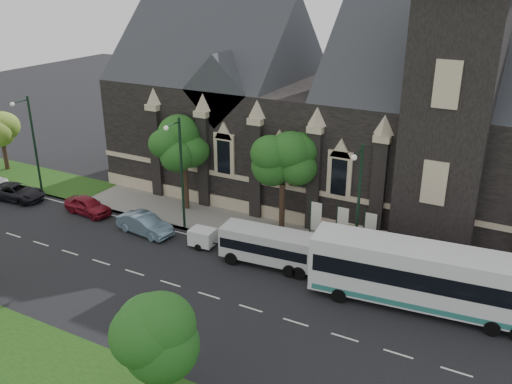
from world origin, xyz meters
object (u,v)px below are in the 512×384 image
Objects in this scene: street_lamp_far at (32,140)px; banner_flag_left at (314,219)px; sedan at (145,224)px; tour_coach at (424,276)px; tree_walk_right at (287,161)px; shuttle_bus at (268,245)px; tree_walk_far at (3,126)px; street_lamp_near at (358,203)px; car_far_red at (88,205)px; banner_flag_right at (368,230)px; car_far_black at (17,192)px; tree_walk_left at (187,145)px; banner_flag_center at (340,225)px; street_lamp_mid at (180,169)px; box_trailer at (203,237)px; tree_park_east at (150,327)px.

banner_flag_left is (26.29, 1.91, -2.73)m from street_lamp_far.
tour_coach is at bearing -83.74° from sedan.
tree_walk_right reaches higher than shuttle_bus.
street_lamp_near is (37.82, -3.08, 0.49)m from tree_walk_far.
tour_coach is 3.12× the size of car_far_red.
sedan is at bearing -166.80° from banner_flag_right.
car_far_red is 0.85× the size of car_far_black.
street_lamp_far is at bearing -175.85° from banner_flag_left.
banner_flag_center is (14.08, -1.70, -3.35)m from tree_walk_left.
street_lamp_mid is at bearing -172.40° from banner_flag_right.
street_lamp_mid is at bearing 180.00° from street_lamp_near.
tree_walk_left is at bearing 116.47° from street_lamp_mid.
tour_coach is at bearing -21.88° from street_lamp_near.
street_lamp_mid reaches higher than box_trailer.
tree_park_east is 23.36m from tree_walk_left.
banner_flag_center is 1.00× the size of banner_flag_right.
car_far_red is at bearing -16.16° from tree_walk_far.
sedan is (-12.48, -3.87, -1.60)m from banner_flag_left.
street_lamp_far reaches higher than sedan.
street_lamp_mid reaches higher than banner_flag_right.
box_trailer is at bearing -48.00° from tree_walk_left.
tour_coach is 35.64m from car_far_black.
tree_park_east is 0.82× the size of tree_walk_left.
street_lamp_mid is at bearing -89.47° from car_far_black.
tree_walk_left reaches higher than tree_walk_far.
tree_walk_left reaches higher than shuttle_bus.
tree_walk_right is at bearing 0.99° from tree_walk_far.
tree_walk_left is 1.13× the size of shuttle_bus.
street_lamp_mid is at bearing -169.50° from banner_flag_left.
banner_flag_right is (0.29, 1.91, -2.73)m from street_lamp_near.
street_lamp_mid reaches higher than banner_flag_left.
car_far_black is (-16.61, -1.97, -4.39)m from street_lamp_mid.
car_far_black reaches higher than box_trailer.
tree_park_east is 24.57m from car_far_red.
tour_coach is at bearing 58.50° from tree_park_east.
banner_flag_center is 0.59× the size of shuttle_bus.
tree_walk_left reaches higher than car_far_red.
street_lamp_near reaches higher than banner_flag_center.
tree_walk_left reaches higher than tree_park_east.
tree_park_east is 1.31× the size of sedan.
street_lamp_near reaches higher than tree_walk_far.
tree_walk_right is at bearing 48.55° from box_trailer.
car_far_red is at bearing -91.17° from car_far_black.
street_lamp_near is 2.25× the size of banner_flag_right.
street_lamp_near reaches higher than banner_flag_right.
street_lamp_mid reaches higher than tree_walk_right.
car_far_black is (-35.61, 0.04, -1.41)m from tour_coach.
tree_walk_left is at bearing 14.26° from street_lamp_far.
tree_walk_far is 1.31× the size of sedan.
car_far_black is at bearing -176.33° from street_lamp_near.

